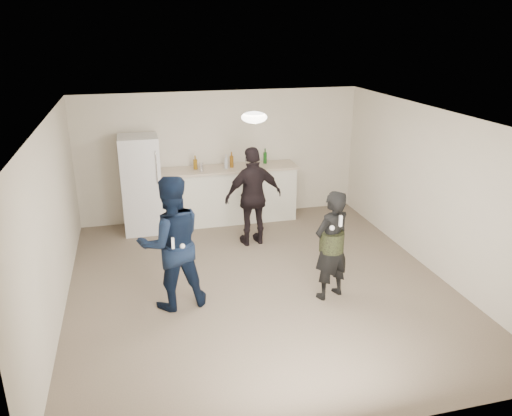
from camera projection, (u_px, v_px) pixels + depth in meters
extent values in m
plane|color=#6B5B4C|center=(259.00, 285.00, 7.45)|extent=(6.00, 6.00, 0.00)
plane|color=silver|center=(260.00, 117.00, 6.59)|extent=(6.00, 6.00, 0.00)
plane|color=beige|center=(221.00, 156.00, 9.75)|extent=(6.00, 0.00, 6.00)
plane|color=beige|center=(347.00, 321.00, 4.29)|extent=(6.00, 0.00, 6.00)
plane|color=beige|center=(52.00, 224.00, 6.39)|extent=(0.00, 6.00, 6.00)
plane|color=beige|center=(432.00, 191.00, 7.66)|extent=(0.00, 6.00, 6.00)
cube|color=silver|center=(229.00, 196.00, 9.72)|extent=(2.60, 0.56, 1.05)
cube|color=beige|center=(228.00, 169.00, 9.53)|extent=(2.68, 0.64, 0.04)
cube|color=white|center=(141.00, 184.00, 9.15)|extent=(0.70, 0.70, 1.80)
cylinder|color=#BABBBF|center=(156.00, 168.00, 8.74)|extent=(0.02, 0.02, 0.60)
ellipsoid|color=white|center=(254.00, 117.00, 6.88)|extent=(0.36, 0.36, 0.16)
cylinder|color=silver|center=(201.00, 167.00, 9.25)|extent=(0.08, 0.08, 0.17)
imported|color=#102343|center=(171.00, 243.00, 6.62)|extent=(0.99, 0.82, 1.85)
imported|color=black|center=(331.00, 245.00, 6.87)|extent=(0.67, 0.56, 1.58)
cylinder|color=#2A3518|center=(332.00, 242.00, 6.85)|extent=(0.34, 0.34, 0.28)
imported|color=black|center=(253.00, 197.00, 8.59)|extent=(1.06, 0.54, 1.74)
cube|color=white|center=(173.00, 243.00, 6.32)|extent=(0.04, 0.04, 0.15)
sphere|color=white|center=(182.00, 246.00, 6.40)|extent=(0.07, 0.07, 0.07)
cube|color=white|center=(341.00, 221.00, 6.49)|extent=(0.04, 0.04, 0.15)
sphere|color=silver|center=(332.00, 228.00, 6.53)|extent=(0.07, 0.07, 0.07)
cylinder|color=#8A5514|center=(232.00, 162.00, 9.51)|extent=(0.07, 0.07, 0.22)
cylinder|color=#154B15|center=(265.00, 158.00, 9.79)|extent=(0.07, 0.07, 0.22)
cylinder|color=silver|center=(226.00, 163.00, 9.44)|extent=(0.07, 0.07, 0.20)
cylinder|color=brown|center=(195.00, 164.00, 9.38)|extent=(0.08, 0.08, 0.19)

